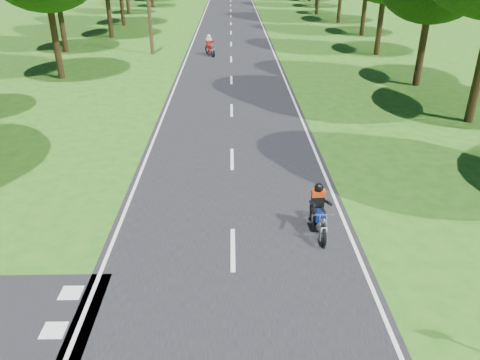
{
  "coord_description": "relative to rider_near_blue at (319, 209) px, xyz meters",
  "views": [
    {
      "loc": [
        -0.0,
        -8.4,
        7.25
      ],
      "look_at": [
        0.23,
        4.0,
        1.1
      ],
      "focal_mm": 35.0,
      "sensor_mm": 36.0,
      "label": 1
    }
  ],
  "objects": [
    {
      "name": "road_markings",
      "position": [
        -2.54,
        45.26,
        -0.71
      ],
      "size": [
        7.4,
        140.0,
        0.01
      ],
      "color": "silver",
      "rests_on": "main_road"
    },
    {
      "name": "ground",
      "position": [
        -2.41,
        -2.87,
        -0.73
      ],
      "size": [
        160.0,
        160.0,
        0.0
      ],
      "primitive_type": "plane",
      "color": "#245914",
      "rests_on": "ground"
    },
    {
      "name": "main_road",
      "position": [
        -2.41,
        47.13,
        -0.72
      ],
      "size": [
        7.0,
        140.0,
        0.02
      ],
      "primitive_type": "cube",
      "color": "black",
      "rests_on": "ground"
    },
    {
      "name": "rider_near_blue",
      "position": [
        0.0,
        0.0,
        0.0
      ],
      "size": [
        0.62,
        1.73,
        1.43
      ],
      "primitive_type": null,
      "rotation": [
        0.0,
        0.0,
        0.03
      ],
      "color": "#0D2395",
      "rests_on": "main_road"
    },
    {
      "name": "rider_far_red",
      "position": [
        -4.0,
        24.6,
        0.03
      ],
      "size": [
        1.18,
        1.88,
        1.49
      ],
      "primitive_type": null,
      "rotation": [
        0.0,
        0.0,
        0.35
      ],
      "color": "maroon",
      "rests_on": "main_road"
    }
  ]
}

